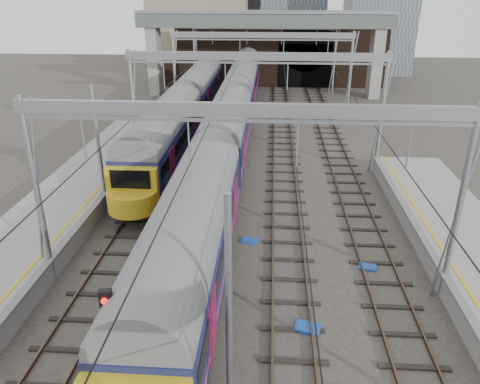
{
  "coord_description": "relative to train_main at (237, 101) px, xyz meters",
  "views": [
    {
      "loc": [
        1.01,
        -8.42,
        11.64
      ],
      "look_at": [
        -0.4,
        12.5,
        2.4
      ],
      "focal_mm": 35.0,
      "sensor_mm": 36.0,
      "label": 1
    }
  ],
  "objects": [
    {
      "name": "tracks",
      "position": [
        2.0,
        -16.76,
        -2.48
      ],
      "size": [
        14.4,
        80.0,
        0.22
      ],
      "color": "#4C3828",
      "rests_on": "ground"
    },
    {
      "name": "overhead_line",
      "position": [
        2.0,
        -10.27,
        4.07
      ],
      "size": [
        16.8,
        80.0,
        8.0
      ],
      "color": "gray",
      "rests_on": "ground"
    },
    {
      "name": "retaining_wall",
      "position": [
        3.4,
        20.17,
        1.83
      ],
      "size": [
        28.0,
        2.75,
        9.0
      ],
      "color": "black",
      "rests_on": "ground"
    },
    {
      "name": "overbridge",
      "position": [
        2.0,
        14.24,
        4.77
      ],
      "size": [
        28.0,
        3.0,
        9.25
      ],
      "color": "gray",
      "rests_on": "ground"
    },
    {
      "name": "train_main",
      "position": [
        0.0,
        0.0,
        0.0
      ],
      "size": [
        2.82,
        65.08,
        4.84
      ],
      "color": "black",
      "rests_on": "ground"
    },
    {
      "name": "train_second",
      "position": [
        -4.0,
        -2.74,
        -0.03
      ],
      "size": [
        2.77,
        32.0,
        4.77
      ],
      "color": "black",
      "rests_on": "ground"
    },
    {
      "name": "signal_near_left",
      "position": [
        -1.02,
        -30.62,
        0.47
      ],
      "size": [
        0.36,
        0.46,
        4.68
      ],
      "rotation": [
        0.0,
        0.0,
        0.17
      ],
      "color": "black",
      "rests_on": "ground"
    },
    {
      "name": "equip_cover_a",
      "position": [
        4.58,
        -26.23,
        -2.44
      ],
      "size": [
        1.05,
        0.85,
        0.11
      ],
      "primitive_type": "cube",
      "rotation": [
        0.0,
        0.0,
        -0.24
      ],
      "color": "#1645A9",
      "rests_on": "ground"
    },
    {
      "name": "equip_cover_b",
      "position": [
        2.12,
        -19.89,
        -2.45
      ],
      "size": [
        0.86,
        0.66,
        0.09
      ],
      "primitive_type": "cube",
      "rotation": [
        0.0,
        0.0,
        -0.14
      ],
      "color": "#1645A9",
      "rests_on": "ground"
    },
    {
      "name": "equip_cover_c",
      "position": [
        7.54,
        -21.92,
        -2.45
      ],
      "size": [
        0.87,
        0.69,
        0.09
      ],
      "primitive_type": "cube",
      "rotation": [
        0.0,
        0.0,
        -0.19
      ],
      "color": "#1645A9",
      "rests_on": "ground"
    }
  ]
}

